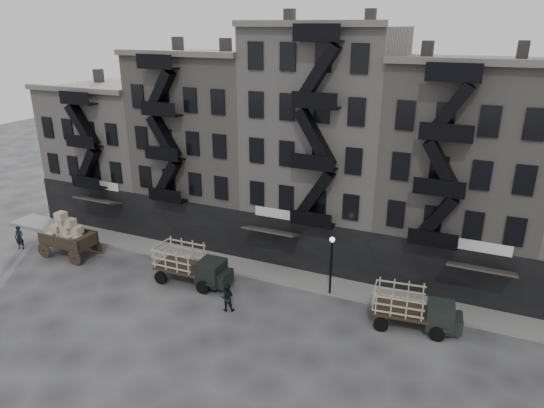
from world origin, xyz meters
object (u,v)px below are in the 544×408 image
at_px(horse, 68,233).
at_px(wagon, 66,231).
at_px(stake_truck_west, 191,262).
at_px(pedestrian_west, 19,238).
at_px(stake_truck_east, 414,306).
at_px(pedestrian_mid, 227,298).

bearing_deg(horse, wagon, -129.46).
distance_m(stake_truck_west, pedestrian_west, 15.72).
relative_size(stake_truck_east, pedestrian_mid, 2.87).
xyz_separation_m(wagon, stake_truck_west, (11.20, 0.29, -0.54)).
relative_size(horse, stake_truck_east, 0.32).
distance_m(wagon, pedestrian_west, 4.67).
bearing_deg(pedestrian_mid, pedestrian_west, -24.29).
xyz_separation_m(wagon, pedestrian_west, (-4.47, -0.74, -1.11)).
bearing_deg(pedestrian_mid, stake_truck_east, 173.53).
relative_size(wagon, pedestrian_west, 2.20).
bearing_deg(stake_truck_west, pedestrian_mid, -28.38).
bearing_deg(horse, pedestrian_west, 143.69).
relative_size(stake_truck_east, pedestrian_west, 2.67).
bearing_deg(horse, pedestrian_mid, -99.13).
relative_size(wagon, stake_truck_west, 0.79).
bearing_deg(stake_truck_east, pedestrian_west, 177.01).
height_order(stake_truck_west, pedestrian_mid, stake_truck_west).
height_order(horse, pedestrian_mid, pedestrian_mid).
xyz_separation_m(horse, stake_truck_east, (28.49, -0.96, 0.75)).
relative_size(wagon, stake_truck_east, 0.83).
relative_size(stake_truck_west, pedestrian_mid, 3.00).
height_order(stake_truck_east, pedestrian_mid, stake_truck_east).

